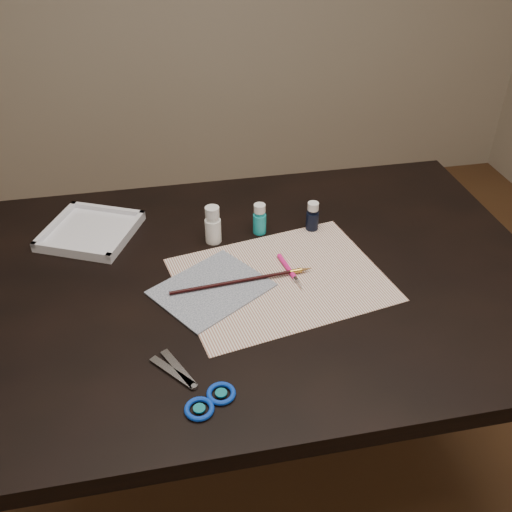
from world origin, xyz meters
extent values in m
cube|color=#422614|center=(0.00, 0.00, -0.01)|extent=(3.50, 3.50, 0.02)
cube|color=black|center=(0.00, 0.00, 0.38)|extent=(1.30, 0.90, 0.75)
cube|color=white|center=(0.05, -0.03, 0.75)|extent=(0.50, 0.41, 0.00)
cube|color=#101F39|center=(-0.10, -0.04, 0.75)|extent=(0.29, 0.27, 0.00)
cylinder|color=white|center=(-0.07, 0.15, 0.80)|extent=(0.04, 0.04, 0.09)
cylinder|color=#1AA3AD|center=(0.04, 0.17, 0.79)|extent=(0.04, 0.04, 0.08)
cylinder|color=black|center=(0.17, 0.15, 0.79)|extent=(0.04, 0.04, 0.08)
cube|color=white|center=(-0.37, 0.23, 0.76)|extent=(0.27, 0.27, 0.02)
camera|label=1|loc=(-0.20, -0.99, 1.52)|focal=40.00mm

